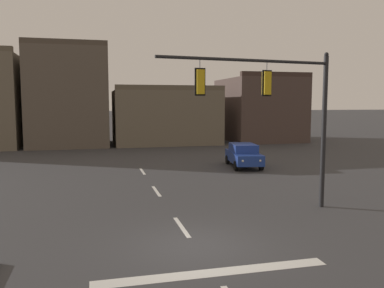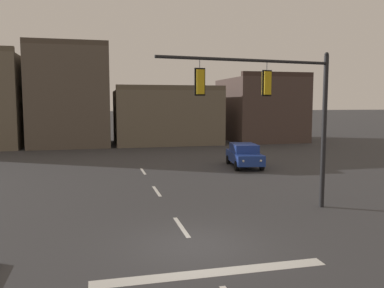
# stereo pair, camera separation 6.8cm
# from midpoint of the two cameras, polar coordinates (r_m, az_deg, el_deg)

# --- Properties ---
(ground_plane) EXTENTS (400.00, 400.00, 0.00)m
(ground_plane) POSITION_cam_midpoint_polar(r_m,az_deg,el_deg) (12.87, 0.54, -14.45)
(ground_plane) COLOR #353538
(stop_bar_paint) EXTENTS (6.40, 0.50, 0.01)m
(stop_bar_paint) POSITION_cam_midpoint_polar(r_m,az_deg,el_deg) (11.09, 3.19, -17.92)
(stop_bar_paint) COLOR silver
(stop_bar_paint) RESTS_ON ground
(lane_centreline) EXTENTS (0.16, 26.40, 0.01)m
(lane_centreline) POSITION_cam_midpoint_polar(r_m,az_deg,el_deg) (14.71, -1.40, -11.78)
(lane_centreline) COLOR silver
(lane_centreline) RESTS_ON ground
(signal_mast_near_side) EXTENTS (7.42, 1.01, 6.57)m
(signal_mast_near_side) POSITION_cam_midpoint_polar(r_m,az_deg,el_deg) (16.45, 12.60, 5.89)
(signal_mast_near_side) COLOR black
(signal_mast_near_side) RESTS_ON ground
(car_lot_nearside) EXTENTS (2.39, 4.62, 1.61)m
(car_lot_nearside) POSITION_cam_midpoint_polar(r_m,az_deg,el_deg) (27.96, 7.56, -1.53)
(car_lot_nearside) COLOR navy
(car_lot_nearside) RESTS_ON ground
(building_row) EXTENTS (42.02, 9.92, 10.35)m
(building_row) POSITION_cam_midpoint_polar(r_m,az_deg,el_deg) (43.91, -13.88, 5.36)
(building_row) COLOR #665B4C
(building_row) RESTS_ON ground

